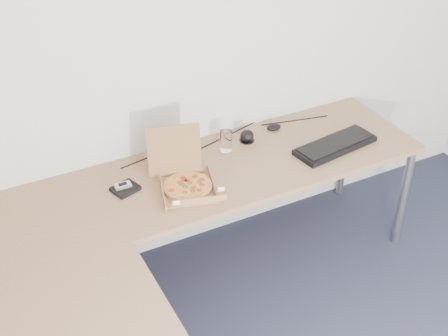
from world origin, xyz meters
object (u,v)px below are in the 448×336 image
desk (184,241)px  pizza_box (186,183)px  drinking_glass (226,141)px  wallet (125,189)px  keyboard (335,145)px

desk → pizza_box: bearing=63.3°
pizza_box → drinking_glass: (0.35, 0.23, 0.03)m
pizza_box → wallet: (-0.29, 0.13, -0.02)m
desk → wallet: (-0.12, 0.48, 0.04)m
pizza_box → keyboard: 0.92m
desk → drinking_glass: 0.79m
pizza_box → keyboard: bearing=14.5°
desk → wallet: wallet is taller
desk → drinking_glass: (0.53, 0.58, 0.09)m
pizza_box → wallet: 0.32m
keyboard → wallet: (-1.21, 0.16, -0.00)m
desk → keyboard: bearing=16.0°
desk → keyboard: size_ratio=4.97×
wallet → desk: bearing=-93.5°
desk → keyboard: (1.10, 0.31, 0.05)m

